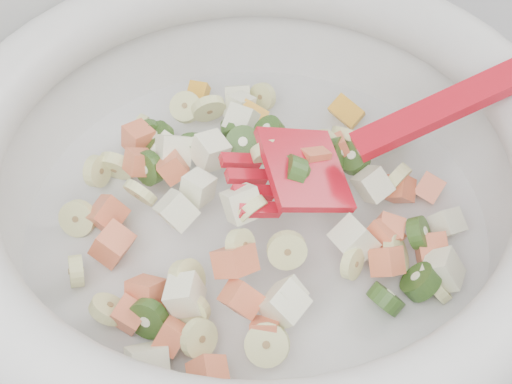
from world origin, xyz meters
TOP-DOWN VIEW (x-y plane):
  - mixing_bowl at (0.19, 1.51)m, footprint 0.48×0.44m

SIDE VIEW (x-z plane):
  - mixing_bowl at x=0.19m, z-range 0.89..1.05m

